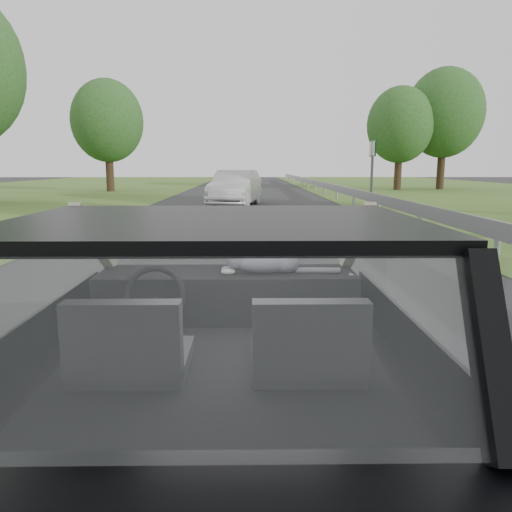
{
  "coord_description": "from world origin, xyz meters",
  "views": [
    {
      "loc": [
        0.14,
        -2.42,
        1.65
      ],
      "look_at": [
        0.18,
        0.59,
        1.1
      ],
      "focal_mm": 35.0,
      "sensor_mm": 36.0,
      "label": 1
    }
  ],
  "objects_px": {
    "other_car": "(235,188)",
    "highway_sign": "(372,174)",
    "subject_car": "(222,349)",
    "cat": "(264,260)"
  },
  "relations": [
    {
      "from": "other_car",
      "to": "highway_sign",
      "type": "height_order",
      "value": "highway_sign"
    },
    {
      "from": "subject_car",
      "to": "highway_sign",
      "type": "xyz_separation_m",
      "value": [
        5.02,
        17.59,
        0.59
      ]
    },
    {
      "from": "subject_car",
      "to": "cat",
      "type": "height_order",
      "value": "subject_car"
    },
    {
      "from": "cat",
      "to": "other_car",
      "type": "height_order",
      "value": "other_car"
    },
    {
      "from": "other_car",
      "to": "highway_sign",
      "type": "bearing_deg",
      "value": 2.13
    },
    {
      "from": "cat",
      "to": "highway_sign",
      "type": "distance_m",
      "value": 17.68
    },
    {
      "from": "cat",
      "to": "other_car",
      "type": "bearing_deg",
      "value": 89.71
    },
    {
      "from": "subject_car",
      "to": "highway_sign",
      "type": "height_order",
      "value": "highway_sign"
    },
    {
      "from": "cat",
      "to": "subject_car",
      "type": "bearing_deg",
      "value": -114.17
    },
    {
      "from": "highway_sign",
      "to": "subject_car",
      "type": "bearing_deg",
      "value": -104.22
    }
  ]
}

